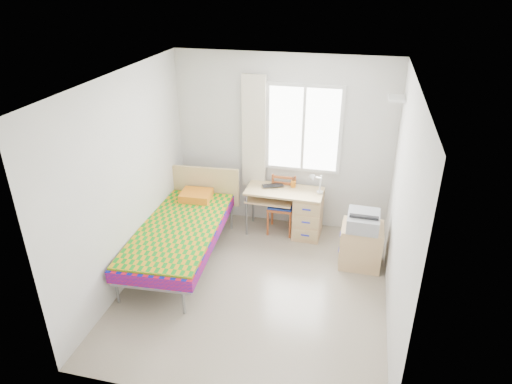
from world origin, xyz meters
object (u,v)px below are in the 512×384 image
at_px(printer, 363,220).
at_px(cabinet, 361,245).
at_px(bed, 182,229).
at_px(desk, 303,212).
at_px(chair, 282,201).

bearing_deg(printer, cabinet, 77.35).
xyz_separation_m(bed, cabinet, (2.37, 0.42, -0.17)).
distance_m(desk, cabinet, 1.04).
bearing_deg(printer, desk, 145.72).
height_order(desk, printer, printer).
height_order(bed, printer, bed).
bearing_deg(desk, chair, 170.31).
distance_m(chair, cabinet, 1.37).
relative_size(cabinet, printer, 1.23).
height_order(chair, cabinet, chair).
xyz_separation_m(bed, printer, (2.36, 0.40, 0.23)).
height_order(cabinet, printer, printer).
xyz_separation_m(desk, cabinet, (0.86, -0.59, -0.09)).
relative_size(desk, cabinet, 1.94).
xyz_separation_m(bed, chair, (1.18, 1.07, 0.03)).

